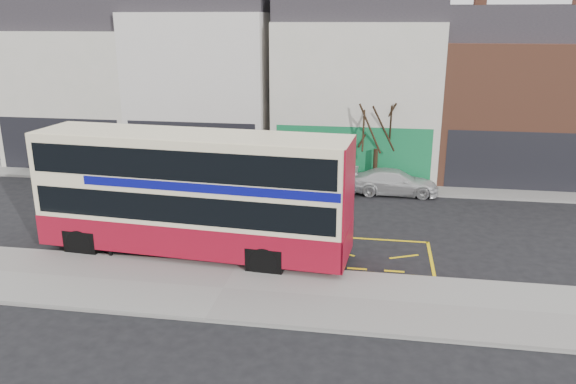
% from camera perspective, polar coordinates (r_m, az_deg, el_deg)
% --- Properties ---
extents(ground, '(120.00, 120.00, 0.00)m').
position_cam_1_polar(ground, '(20.97, -4.88, -7.23)').
color(ground, black).
rests_on(ground, ground).
extents(pavement, '(40.00, 4.00, 0.15)m').
position_cam_1_polar(pavement, '(18.93, -6.59, -9.84)').
color(pavement, gray).
rests_on(pavement, ground).
extents(kerb, '(40.00, 0.15, 0.15)m').
position_cam_1_polar(kerb, '(20.60, -5.14, -7.47)').
color(kerb, gray).
rests_on(kerb, ground).
extents(far_pavement, '(50.00, 3.00, 0.15)m').
position_cam_1_polar(far_pavement, '(31.08, 0.01, 1.15)').
color(far_pavement, gray).
rests_on(far_pavement, ground).
extents(road_markings, '(14.00, 3.40, 0.01)m').
position_cam_1_polar(road_markings, '(22.39, -3.89, -5.57)').
color(road_markings, yellow).
rests_on(road_markings, ground).
extents(terrace_far_left, '(8.00, 8.01, 10.80)m').
position_cam_1_polar(terrace_far_left, '(38.36, -19.63, 10.45)').
color(terrace_far_left, beige).
rests_on(terrace_far_left, ground).
extents(terrace_left, '(8.00, 8.01, 11.80)m').
position_cam_1_polar(terrace_left, '(35.19, -7.96, 11.56)').
color(terrace_left, silver).
rests_on(terrace_left, ground).
extents(terrace_green_shop, '(9.00, 8.01, 11.30)m').
position_cam_1_polar(terrace_green_shop, '(33.70, 7.13, 10.93)').
color(terrace_green_shop, beige).
rests_on(terrace_green_shop, ground).
extents(terrace_right, '(9.00, 8.01, 10.30)m').
position_cam_1_polar(terrace_right, '(34.59, 22.35, 9.12)').
color(terrace_right, brown).
rests_on(terrace_right, ground).
extents(double_decker_bus, '(11.91, 3.59, 4.69)m').
position_cam_1_polar(double_decker_bus, '(21.14, -9.56, -0.06)').
color(double_decker_bus, '#FBECBF').
rests_on(double_decker_bus, ground).
extents(bus_stop_post, '(0.73, 0.13, 2.92)m').
position_cam_1_polar(bus_stop_post, '(21.58, -17.78, -1.86)').
color(bus_stop_post, black).
rests_on(bus_stop_post, pavement).
extents(car_silver, '(4.23, 2.12, 1.38)m').
position_cam_1_polar(car_silver, '(31.37, -12.27, 2.07)').
color(car_silver, silver).
rests_on(car_silver, ground).
extents(car_grey, '(4.06, 1.86, 1.29)m').
position_cam_1_polar(car_grey, '(29.23, 3.25, 1.24)').
color(car_grey, '#3F4046').
rests_on(car_grey, ground).
extents(car_white, '(4.41, 1.81, 1.28)m').
position_cam_1_polar(car_white, '(29.32, 10.77, 1.00)').
color(car_white, silver).
rests_on(car_white, ground).
extents(street_tree_right, '(2.68, 2.68, 5.79)m').
position_cam_1_polar(street_tree_right, '(29.46, 9.09, 7.77)').
color(street_tree_right, '#2E2214').
rests_on(street_tree_right, ground).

